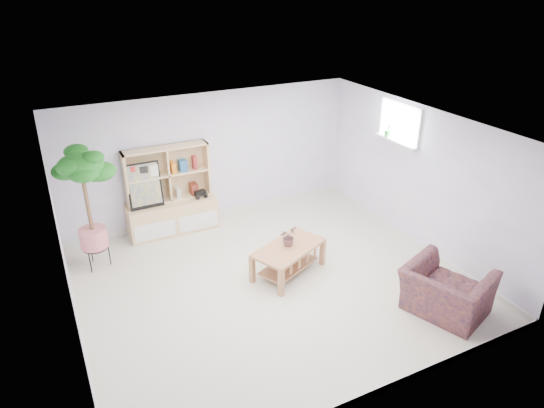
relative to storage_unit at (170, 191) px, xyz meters
name	(u,v)px	position (x,y,z in m)	size (l,w,h in m)	color
floor	(271,282)	(0.86, -2.24, -0.79)	(5.50, 5.00, 0.01)	beige
ceiling	(270,130)	(0.86, -2.24, 1.61)	(5.50, 5.00, 0.01)	white
walls	(270,212)	(0.86, -2.24, 0.41)	(5.51, 5.01, 2.40)	white
baseboard	(271,279)	(0.86, -2.24, -0.74)	(5.50, 5.00, 0.10)	silver
window	(400,122)	(3.59, -1.64, 1.21)	(0.10, 0.98, 0.68)	#C8DFF9
window_sill	(395,141)	(3.53, -1.64, 0.89)	(0.14, 1.00, 0.04)	silver
storage_unit	(170,191)	(0.00, 0.00, 0.00)	(1.58, 0.53, 1.58)	tan
poster	(144,186)	(-0.44, -0.02, 0.20)	(0.58, 0.13, 0.80)	yellow
toy_truck	(200,194)	(0.52, -0.06, -0.12)	(0.28, 0.19, 0.15)	black
coffee_table	(288,260)	(1.22, -2.13, -0.56)	(1.15, 0.63, 0.47)	#AF7D4F
table_plant	(288,237)	(1.24, -2.08, -0.17)	(0.26, 0.23, 0.29)	#185823
floor_tree	(89,211)	(-1.43, -0.61, 0.20)	(0.73, 0.73, 1.99)	#16521A
armchair	(447,288)	(2.69, -3.96, -0.40)	(1.07, 0.93, 0.79)	black
sill_plant	(388,130)	(3.53, -1.42, 1.02)	(0.13, 0.10, 0.23)	#16521A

